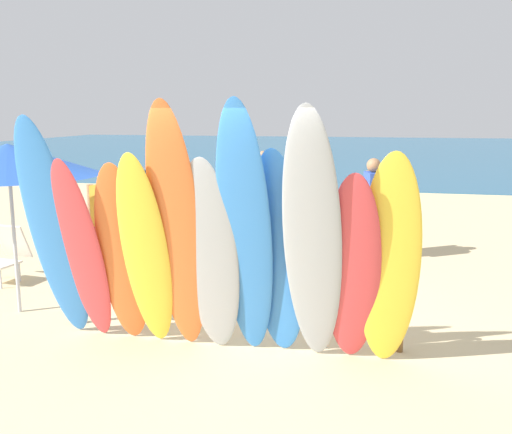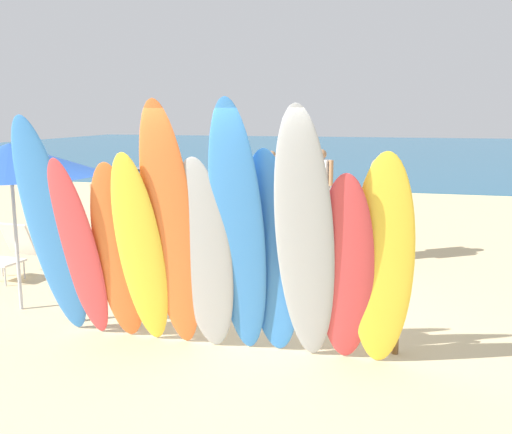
# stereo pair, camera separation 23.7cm
# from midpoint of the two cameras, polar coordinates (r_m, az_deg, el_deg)

# --- Properties ---
(ground) EXTENTS (60.00, 60.00, 0.00)m
(ground) POSITION_cam_midpoint_polar(r_m,az_deg,el_deg) (20.01, 7.45, 3.25)
(ground) COLOR #D3BC8C
(ocean_water) EXTENTS (60.00, 40.00, 0.02)m
(ocean_water) POSITION_cam_midpoint_polar(r_m,az_deg,el_deg) (38.31, 9.93, 6.59)
(ocean_water) COLOR #235B7F
(ocean_water) RESTS_ON ground
(surfboard_rack) EXTENTS (3.83, 0.07, 0.78)m
(surfboard_rack) POSITION_cam_midpoint_polar(r_m,az_deg,el_deg) (6.30, -3.96, -6.54)
(surfboard_rack) COLOR brown
(surfboard_rack) RESTS_ON ground
(surfboard_blue_0) EXTENTS (0.58, 0.86, 2.45)m
(surfboard_blue_0) POSITION_cam_midpoint_polar(r_m,az_deg,el_deg) (6.37, -20.51, -1.44)
(surfboard_blue_0) COLOR #337AD1
(surfboard_blue_0) RESTS_ON ground
(surfboard_red_1) EXTENTS (0.53, 0.74, 2.04)m
(surfboard_red_1) POSITION_cam_midpoint_polar(r_m,az_deg,el_deg) (6.28, -17.95, -3.39)
(surfboard_red_1) COLOR #D13D42
(surfboard_red_1) RESTS_ON ground
(surfboard_orange_2) EXTENTS (0.58, 0.63, 1.99)m
(surfboard_orange_2) POSITION_cam_midpoint_polar(r_m,az_deg,el_deg) (6.13, -14.25, -3.72)
(surfboard_orange_2) COLOR orange
(surfboard_orange_2) RESTS_ON ground
(surfboard_yellow_3) EXTENTS (0.50, 0.72, 2.11)m
(surfboard_yellow_3) POSITION_cam_midpoint_polar(r_m,az_deg,el_deg) (5.92, -12.09, -3.57)
(surfboard_yellow_3) COLOR yellow
(surfboard_yellow_3) RESTS_ON ground
(surfboard_orange_4) EXTENTS (0.53, 0.77, 2.60)m
(surfboard_orange_4) POSITION_cam_midpoint_polar(r_m,az_deg,el_deg) (5.70, -9.09, -1.49)
(surfboard_orange_4) COLOR orange
(surfboard_orange_4) RESTS_ON ground
(surfboard_grey_5) EXTENTS (0.61, 0.62, 2.07)m
(surfboard_grey_5) POSITION_cam_midpoint_polar(r_m,az_deg,el_deg) (5.72, -5.74, -4.10)
(surfboard_grey_5) COLOR #999EA3
(surfboard_grey_5) RESTS_ON ground
(surfboard_blue_6) EXTENTS (0.55, 0.82, 2.61)m
(surfboard_blue_6) POSITION_cam_midpoint_polar(r_m,az_deg,el_deg) (5.49, -2.33, -1.78)
(surfboard_blue_6) COLOR #337AD1
(surfboard_blue_6) RESTS_ON ground
(surfboard_blue_7) EXTENTS (0.62, 0.62, 2.15)m
(surfboard_blue_7) POSITION_cam_midpoint_polar(r_m,az_deg,el_deg) (5.61, 1.01, -3.89)
(surfboard_blue_7) COLOR #337AD1
(surfboard_blue_7) RESTS_ON ground
(surfboard_grey_8) EXTENTS (0.61, 0.92, 2.55)m
(surfboard_grey_8) POSITION_cam_midpoint_polar(r_m,az_deg,el_deg) (5.32, 4.37, -2.48)
(surfboard_grey_8) COLOR #999EA3
(surfboard_grey_8) RESTS_ON ground
(surfboard_red_9) EXTENTS (0.56, 0.69, 1.96)m
(surfboard_red_9) POSITION_cam_midpoint_polar(r_m,az_deg,el_deg) (5.49, 8.38, -5.37)
(surfboard_red_9) COLOR #D13D42
(surfboard_red_9) RESTS_ON ground
(surfboard_yellow_10) EXTENTS (0.61, 0.59, 2.14)m
(surfboard_yellow_10) POSITION_cam_midpoint_polar(r_m,az_deg,el_deg) (5.48, 11.94, -4.51)
(surfboard_yellow_10) COLOR yellow
(surfboard_yellow_10) RESTS_ON ground
(beachgoer_midbeach) EXTENTS (0.57, 0.39, 1.66)m
(beachgoer_midbeach) POSITION_cam_midpoint_polar(r_m,az_deg,el_deg) (12.81, 5.20, 3.62)
(beachgoer_midbeach) COLOR #9E704C
(beachgoer_midbeach) RESTS_ON ground
(beachgoer_by_water) EXTENTS (0.44, 0.63, 1.71)m
(beachgoer_by_water) POSITION_cam_midpoint_polar(r_m,az_deg,el_deg) (9.78, 10.85, 1.54)
(beachgoer_by_water) COLOR #9E704C
(beachgoer_by_water) RESTS_ON ground
(beachgoer_near_rack) EXTENTS (0.39, 0.57, 1.51)m
(beachgoer_near_rack) POSITION_cam_midpoint_polar(r_m,az_deg,el_deg) (14.45, 0.22, 4.08)
(beachgoer_near_rack) COLOR #9E704C
(beachgoer_near_rack) RESTS_ON ground
(beachgoer_photographing) EXTENTS (0.62, 0.26, 1.65)m
(beachgoer_photographing) POSITION_cam_midpoint_polar(r_m,az_deg,el_deg) (8.61, -15.39, -0.07)
(beachgoer_photographing) COLOR #9E704C
(beachgoer_photographing) RESTS_ON ground
(beach_chair_red) EXTENTS (0.57, 0.73, 0.82)m
(beach_chair_red) POSITION_cam_midpoint_polar(r_m,az_deg,el_deg) (9.26, -24.34, -3.20)
(beach_chair_red) COLOR #B7B7BC
(beach_chair_red) RESTS_ON ground
(beach_chair_blue) EXTENTS (0.76, 0.87, 0.80)m
(beach_chair_blue) POSITION_cam_midpoint_polar(r_m,az_deg,el_deg) (10.27, -19.14, -1.63)
(beach_chair_blue) COLOR #B7B7BC
(beach_chair_blue) RESTS_ON ground
(beach_umbrella) EXTENTS (2.18, 2.18, 2.09)m
(beach_umbrella) POSITION_cam_midpoint_polar(r_m,az_deg,el_deg) (7.51, -24.31, 5.21)
(beach_umbrella) COLOR silver
(beach_umbrella) RESTS_ON ground
(distant_boat) EXTENTS (3.18, 0.49, 0.25)m
(distant_boat) POSITION_cam_midpoint_polar(r_m,az_deg,el_deg) (24.27, -10.75, 4.68)
(distant_boat) COLOR #4C515B
(distant_boat) RESTS_ON ground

